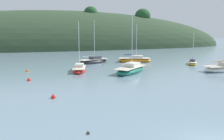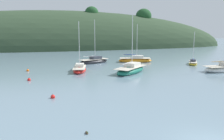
# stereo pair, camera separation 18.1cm
# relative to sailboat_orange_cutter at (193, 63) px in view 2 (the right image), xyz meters

# --- Properties ---
(far_shoreline_hill) EXTENTS (150.00, 36.00, 31.84)m
(far_shoreline_hill) POSITION_rel_sailboat_orange_cutter_xyz_m (-19.58, 57.33, -0.28)
(far_shoreline_hill) COLOR #2D422B
(far_shoreline_hill) RESTS_ON ground
(sailboat_orange_cutter) EXTENTS (3.96, 4.75, 6.69)m
(sailboat_orange_cutter) POSITION_rel_sailboat_orange_cutter_xyz_m (0.00, 0.00, 0.00)
(sailboat_orange_cutter) COLOR gold
(sailboat_orange_cutter) RESTS_ON ground
(sailboat_black_sloop) EXTENTS (7.58, 7.23, 9.45)m
(sailboat_black_sloop) POSITION_rel_sailboat_orange_cutter_xyz_m (-15.35, -5.17, 0.14)
(sailboat_black_sloop) COLOR #196B56
(sailboat_black_sloop) RESTS_ON ground
(sailboat_yellow_far) EXTENTS (7.33, 4.96, 9.18)m
(sailboat_yellow_far) POSITION_rel_sailboat_orange_cutter_xyz_m (-18.58, 7.78, 0.10)
(sailboat_yellow_far) COLOR #232328
(sailboat_yellow_far) RESTS_ON ground
(sailboat_blue_center) EXTENTS (7.58, 4.35, 8.33)m
(sailboat_blue_center) POSITION_rel_sailboat_orange_cutter_xyz_m (-9.58, 6.95, 0.11)
(sailboat_blue_center) COLOR orange
(sailboat_blue_center) RESTS_ON ground
(sailboat_navy_dinghy) EXTENTS (3.32, 6.36, 8.32)m
(sailboat_navy_dinghy) POSITION_rel_sailboat_orange_cutter_xyz_m (-23.02, -1.63, 0.05)
(sailboat_navy_dinghy) COLOR red
(sailboat_navy_dinghy) RESTS_ON ground
(mooring_buoy_channel) EXTENTS (0.44, 0.44, 0.54)m
(mooring_buoy_channel) POSITION_rel_sailboat_orange_cutter_xyz_m (-30.60, -6.95, -0.20)
(mooring_buoy_channel) COLOR red
(mooring_buoy_channel) RESTS_ON ground
(mooring_buoy_inner) EXTENTS (0.44, 0.44, 0.54)m
(mooring_buoy_inner) POSITION_rel_sailboat_orange_cutter_xyz_m (-31.25, 1.05, -0.20)
(mooring_buoy_inner) COLOR orange
(mooring_buoy_inner) RESTS_ON ground
(mooring_buoy_outer) EXTENTS (0.44, 0.44, 0.54)m
(mooring_buoy_outer) POSITION_rel_sailboat_orange_cutter_xyz_m (-27.89, -16.22, -0.20)
(mooring_buoy_outer) COLOR red
(mooring_buoy_outer) RESTS_ON ground
(duck_trailing) EXTENTS (0.20, 0.43, 0.24)m
(duck_trailing) POSITION_rel_sailboat_orange_cutter_xyz_m (-26.15, -24.97, -0.27)
(duck_trailing) COLOR #473828
(duck_trailing) RESTS_ON ground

